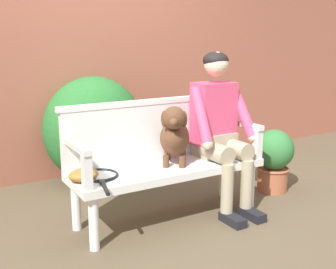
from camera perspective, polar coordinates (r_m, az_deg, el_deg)
name	(u,v)px	position (r m, az deg, el deg)	size (l,w,h in m)	color
ground_plane	(168,219)	(3.55, 0.00, -11.08)	(40.00, 40.00, 0.00)	brown
brick_garden_fence	(90,43)	(4.69, -10.27, 11.85)	(8.00, 0.30, 2.74)	#9E5642
hedge_bush_far_right	(94,129)	(4.38, -9.77, 0.72)	(1.02, 0.87, 1.06)	#286B2D
garden_bench	(168,173)	(3.41, 0.00, -5.12)	(1.56, 0.49, 0.45)	white
bench_backrest	(155,129)	(3.50, -1.79, 0.75)	(1.60, 0.06, 0.50)	white
bench_armrest_left_end	(80,157)	(2.96, -11.56, -2.91)	(0.06, 0.49, 0.28)	white
bench_armrest_right_end	(248,132)	(3.69, 10.62, 0.31)	(0.06, 0.49, 0.28)	white
person_seated	(219,125)	(3.57, 6.81, 1.22)	(0.56, 0.64, 1.32)	black
dog_on_bench	(175,135)	(3.34, 0.87, -0.06)	(0.38, 0.47, 0.49)	brown
tennis_racket	(99,176)	(3.14, -9.12, -5.50)	(0.35, 0.58, 0.03)	black
baseball_glove	(84,175)	(3.08, -11.12, -5.29)	(0.22, 0.17, 0.09)	#9E6B2D
potted_plant	(274,157)	(4.17, 13.84, -2.98)	(0.37, 0.37, 0.59)	#A85B3D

